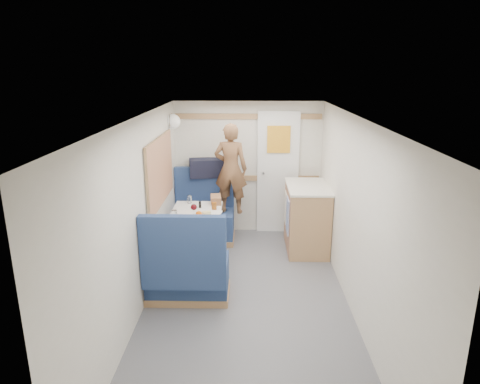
{
  "coord_description": "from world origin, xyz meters",
  "views": [
    {
      "loc": [
        0.02,
        -4.07,
        2.46
      ],
      "look_at": [
        -0.09,
        0.9,
        1.02
      ],
      "focal_mm": 32.0,
      "sensor_mm": 36.0,
      "label": 1
    }
  ],
  "objects_px": {
    "dome_light": "(173,121)",
    "beer_glass": "(214,206)",
    "tumbler_mid": "(189,199)",
    "person": "(231,169)",
    "orange_fruit": "(199,214)",
    "tray": "(208,215)",
    "wine_glass": "(194,208)",
    "pepper_grinder": "(200,204)",
    "duffel_bag": "(208,168)",
    "bench_far": "(204,220)",
    "galley_counter": "(306,217)",
    "dinette_table": "(196,224)",
    "tumbler_left": "(174,215)",
    "bread_loaf": "(216,199)",
    "bench_near": "(187,274)",
    "cheese_block": "(207,213)"
  },
  "relations": [
    {
      "from": "person",
      "to": "bench_far",
      "type": "bearing_deg",
      "value": -0.32
    },
    {
      "from": "bench_far",
      "to": "galley_counter",
      "type": "height_order",
      "value": "bench_far"
    },
    {
      "from": "tumbler_left",
      "to": "beer_glass",
      "type": "height_order",
      "value": "tumbler_left"
    },
    {
      "from": "tray",
      "to": "wine_glass",
      "type": "bearing_deg",
      "value": -163.64
    },
    {
      "from": "person",
      "to": "tumbler_left",
      "type": "height_order",
      "value": "person"
    },
    {
      "from": "person",
      "to": "orange_fruit",
      "type": "relative_size",
      "value": 16.97
    },
    {
      "from": "orange_fruit",
      "to": "bread_loaf",
      "type": "xyz_separation_m",
      "value": [
        0.16,
        0.61,
        -0.0
      ]
    },
    {
      "from": "duffel_bag",
      "to": "pepper_grinder",
      "type": "relative_size",
      "value": 6.48
    },
    {
      "from": "galley_counter",
      "to": "person",
      "type": "distance_m",
      "value": 1.26
    },
    {
      "from": "beer_glass",
      "to": "pepper_grinder",
      "type": "xyz_separation_m",
      "value": [
        -0.19,
        0.1,
        -0.01
      ]
    },
    {
      "from": "bench_near",
      "to": "orange_fruit",
      "type": "height_order",
      "value": "bench_near"
    },
    {
      "from": "cheese_block",
      "to": "tumbler_mid",
      "type": "height_order",
      "value": "tumbler_mid"
    },
    {
      "from": "dinette_table",
      "to": "dome_light",
      "type": "distance_m",
      "value": 1.51
    },
    {
      "from": "galley_counter",
      "to": "person",
      "type": "xyz_separation_m",
      "value": [
        -1.06,
        0.26,
        0.63
      ]
    },
    {
      "from": "orange_fruit",
      "to": "wine_glass",
      "type": "height_order",
      "value": "wine_glass"
    },
    {
      "from": "wine_glass",
      "to": "beer_glass",
      "type": "height_order",
      "value": "wine_glass"
    },
    {
      "from": "dinette_table",
      "to": "person",
      "type": "distance_m",
      "value": 1.04
    },
    {
      "from": "dome_light",
      "to": "orange_fruit",
      "type": "bearing_deg",
      "value": -67.14
    },
    {
      "from": "dome_light",
      "to": "tray",
      "type": "bearing_deg",
      "value": -61.07
    },
    {
      "from": "tumbler_left",
      "to": "duffel_bag",
      "type": "bearing_deg",
      "value": 78.28
    },
    {
      "from": "cheese_block",
      "to": "tray",
      "type": "bearing_deg",
      "value": -60.05
    },
    {
      "from": "person",
      "to": "bread_loaf",
      "type": "bearing_deg",
      "value": 75.07
    },
    {
      "from": "person",
      "to": "tray",
      "type": "xyz_separation_m",
      "value": [
        -0.24,
        -0.96,
        -0.36
      ]
    },
    {
      "from": "duffel_bag",
      "to": "tumbler_mid",
      "type": "xyz_separation_m",
      "value": [
        -0.19,
        -0.75,
        -0.26
      ]
    },
    {
      "from": "tumbler_mid",
      "to": "beer_glass",
      "type": "height_order",
      "value": "same"
    },
    {
      "from": "dome_light",
      "to": "pepper_grinder",
      "type": "relative_size",
      "value": 2.34
    },
    {
      "from": "tumbler_left",
      "to": "bread_loaf",
      "type": "distance_m",
      "value": 0.77
    },
    {
      "from": "dome_light",
      "to": "orange_fruit",
      "type": "height_order",
      "value": "dome_light"
    },
    {
      "from": "dinette_table",
      "to": "tray",
      "type": "bearing_deg",
      "value": -42.68
    },
    {
      "from": "cheese_block",
      "to": "bread_loaf",
      "type": "xyz_separation_m",
      "value": [
        0.08,
        0.5,
        0.02
      ]
    },
    {
      "from": "dome_light",
      "to": "beer_glass",
      "type": "xyz_separation_m",
      "value": [
        0.61,
        -0.77,
        -0.98
      ]
    },
    {
      "from": "orange_fruit",
      "to": "bread_loaf",
      "type": "relative_size",
      "value": 0.31
    },
    {
      "from": "dome_light",
      "to": "beer_glass",
      "type": "relative_size",
      "value": 1.99
    },
    {
      "from": "galley_counter",
      "to": "wine_glass",
      "type": "xyz_separation_m",
      "value": [
        -1.46,
        -0.75,
        0.38
      ]
    },
    {
      "from": "duffel_bag",
      "to": "pepper_grinder",
      "type": "distance_m",
      "value": 0.98
    },
    {
      "from": "orange_fruit",
      "to": "bench_near",
      "type": "bearing_deg",
      "value": -95.99
    },
    {
      "from": "duffel_bag",
      "to": "tumbler_mid",
      "type": "distance_m",
      "value": 0.81
    },
    {
      "from": "person",
      "to": "bread_loaf",
      "type": "distance_m",
      "value": 0.57
    },
    {
      "from": "wine_glass",
      "to": "tumbler_mid",
      "type": "relative_size",
      "value": 1.68
    },
    {
      "from": "tumbler_left",
      "to": "bench_near",
      "type": "bearing_deg",
      "value": -69.71
    },
    {
      "from": "orange_fruit",
      "to": "pepper_grinder",
      "type": "height_order",
      "value": "orange_fruit"
    },
    {
      "from": "tumbler_mid",
      "to": "pepper_grinder",
      "type": "bearing_deg",
      "value": -50.55
    },
    {
      "from": "duffel_bag",
      "to": "pepper_grinder",
      "type": "xyz_separation_m",
      "value": [
        -0.03,
        -0.94,
        -0.27
      ]
    },
    {
      "from": "duffel_bag",
      "to": "cheese_block",
      "type": "xyz_separation_m",
      "value": [
        0.09,
        -1.25,
        -0.28
      ]
    },
    {
      "from": "galley_counter",
      "to": "wine_glass",
      "type": "bearing_deg",
      "value": -152.97
    },
    {
      "from": "duffel_bag",
      "to": "bench_near",
      "type": "bearing_deg",
      "value": -100.94
    },
    {
      "from": "orange_fruit",
      "to": "pepper_grinder",
      "type": "bearing_deg",
      "value": 94.53
    },
    {
      "from": "tray",
      "to": "cheese_block",
      "type": "bearing_deg",
      "value": 119.95
    },
    {
      "from": "duffel_bag",
      "to": "tray",
      "type": "bearing_deg",
      "value": -94.58
    },
    {
      "from": "wine_glass",
      "to": "tray",
      "type": "bearing_deg",
      "value": 16.36
    }
  ]
}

